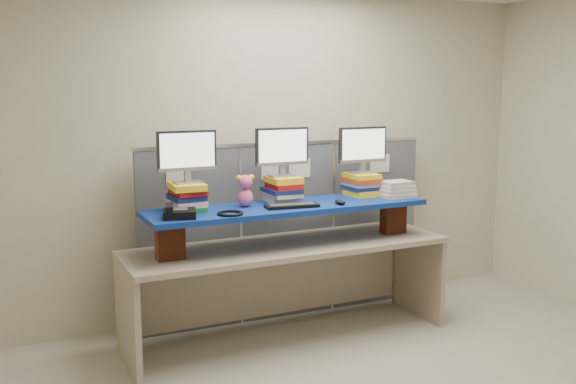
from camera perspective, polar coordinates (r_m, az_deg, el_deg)
name	(u,v)px	position (r m, az deg, el deg)	size (l,w,h in m)	color
room	(409,187)	(3.89, 10.73, 0.48)	(5.00, 4.00, 2.80)	beige
cubicle_partition	(287,229)	(5.53, -0.05, -3.34)	(2.60, 0.06, 1.53)	#4B4F58
desk	(288,263)	(5.05, 0.00, -6.35)	(2.57, 0.81, 0.78)	tan
brick_pier_left	(170,241)	(4.61, -10.44, -4.30)	(0.20, 0.11, 0.27)	maroon
brick_pier_right	(393,217)	(5.40, 9.34, -2.24)	(0.20, 0.11, 0.27)	maroon
blue_board	(288,207)	(4.94, 0.00, -1.37)	(2.22, 0.55, 0.04)	navy
book_stack_left	(187,196)	(4.76, -8.94, -0.39)	(0.26, 0.31, 0.20)	#1C692C
book_stack_center	(283,190)	(5.03, -0.49, 0.22)	(0.26, 0.30, 0.20)	beige
book_stack_right	(361,184)	(5.38, 6.51, 0.71)	(0.25, 0.31, 0.19)	yellow
monitor_left	(187,153)	(4.72, -8.97, 3.41)	(0.44, 0.13, 0.38)	#98979C
monitor_center	(282,149)	(4.99, -0.53, 3.85)	(0.44, 0.13, 0.38)	#98979C
monitor_right	(363,147)	(5.34, 6.65, 3.99)	(0.44, 0.13, 0.38)	#98979C
keyboard	(292,206)	(4.83, 0.35, -1.23)	(0.42, 0.18, 0.03)	black
mouse	(340,202)	(4.97, 4.65, -0.89)	(0.07, 0.12, 0.04)	black
desk_phone	(178,213)	(4.52, -9.73, -1.82)	(0.27, 0.25, 0.09)	black
headset	(230,213)	(4.58, -5.15, -1.89)	(0.19, 0.19, 0.02)	black
plush_toy	(245,190)	(4.85, -3.82, 0.15)	(0.14, 0.11, 0.25)	#E75890
binder_stack	(397,189)	(5.36, 9.62, 0.23)	(0.28, 0.23, 0.13)	beige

